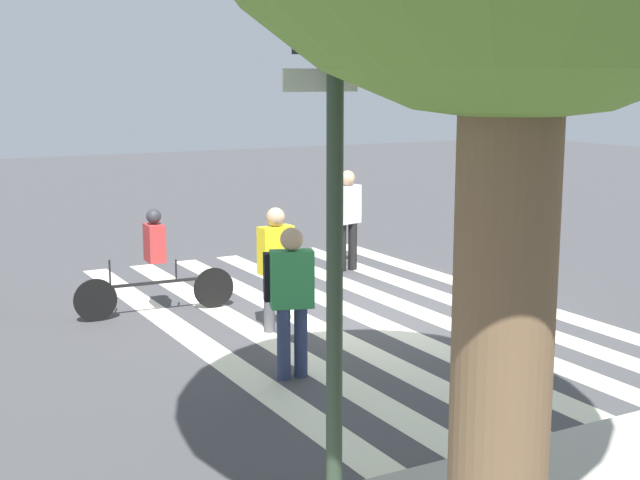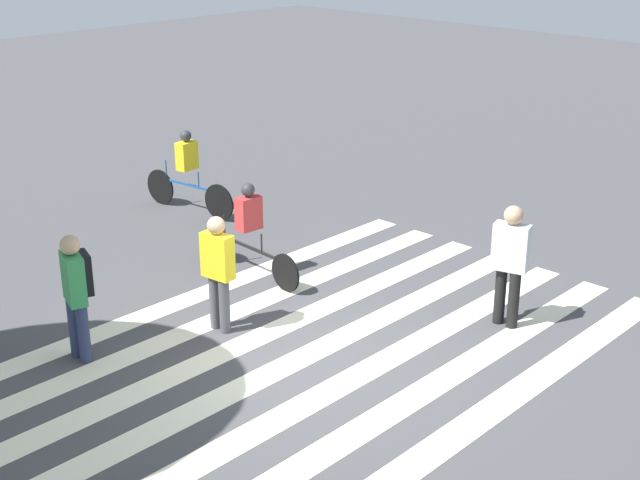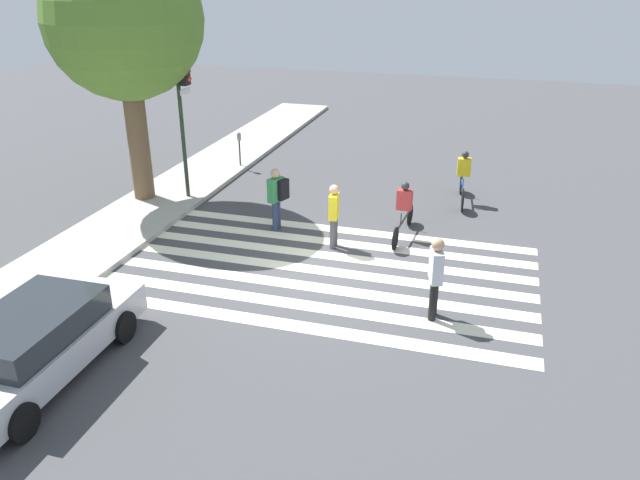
% 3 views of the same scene
% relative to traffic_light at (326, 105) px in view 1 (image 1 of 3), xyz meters
% --- Properties ---
extents(ground_plane, '(60.00, 60.00, 0.00)m').
position_rel_traffic_light_xyz_m(ground_plane, '(-3.60, -5.43, -3.26)').
color(ground_plane, '#444447').
extents(crosswalk_stripes, '(5.64, 10.00, 0.01)m').
position_rel_traffic_light_xyz_m(crosswalk_stripes, '(-3.60, -5.43, -3.25)').
color(crosswalk_stripes, '#F2EDCC').
rests_on(crosswalk_stripes, ground_plane).
extents(traffic_light, '(0.60, 0.50, 4.65)m').
position_rel_traffic_light_xyz_m(traffic_light, '(0.00, 0.00, 0.00)').
color(traffic_light, '#283828').
rests_on(traffic_light, ground_plane).
extents(pedestrian_adult_tall_backpack, '(0.54, 0.51, 1.78)m').
position_rel_traffic_light_xyz_m(pedestrian_adult_tall_backpack, '(-1.44, -3.42, -2.21)').
color(pedestrian_adult_tall_backpack, navy).
rests_on(pedestrian_adult_tall_backpack, ground_plane).
extents(pedestrian_adult_yellow_jacket, '(0.55, 0.36, 1.83)m').
position_rel_traffic_light_xyz_m(pedestrian_adult_yellow_jacket, '(-5.04, -8.20, -2.22)').
color(pedestrian_adult_yellow_jacket, black).
rests_on(pedestrian_adult_yellow_jacket, ground_plane).
extents(pedestrian_adult_blue_shirt, '(0.50, 0.27, 1.73)m').
position_rel_traffic_light_xyz_m(pedestrian_adult_blue_shirt, '(-2.15, -5.24, -2.28)').
color(pedestrian_adult_blue_shirt, '#4C4C51').
rests_on(pedestrian_adult_blue_shirt, ground_plane).
extents(cyclist_far_lane, '(2.40, 0.41, 1.58)m').
position_rel_traffic_light_xyz_m(cyclist_far_lane, '(-0.98, -6.88, -2.40)').
color(cyclist_far_lane, black).
rests_on(cyclist_far_lane, ground_plane).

